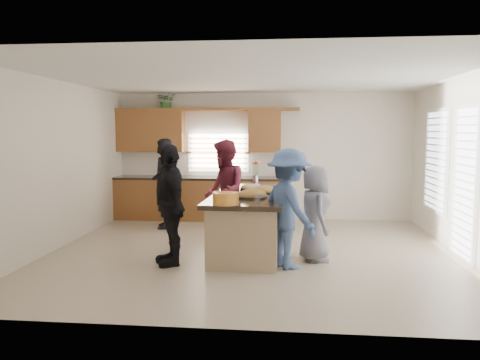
# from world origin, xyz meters

# --- Properties ---
(floor) EXTENTS (6.50, 6.50, 0.00)m
(floor) POSITION_xyz_m (0.00, 0.00, 0.00)
(floor) COLOR tan
(floor) RESTS_ON ground
(room_shell) EXTENTS (6.52, 6.02, 2.81)m
(room_shell) POSITION_xyz_m (0.00, 0.00, 1.90)
(room_shell) COLOR silver
(room_shell) RESTS_ON ground
(back_cabinetry) EXTENTS (4.08, 0.66, 2.46)m
(back_cabinetry) POSITION_xyz_m (-1.47, 2.73, 0.91)
(back_cabinetry) COLOR brown
(back_cabinetry) RESTS_ON ground
(right_wall_glazing) EXTENTS (0.06, 4.00, 2.25)m
(right_wall_glazing) POSITION_xyz_m (3.22, -0.13, 1.34)
(right_wall_glazing) COLOR white
(right_wall_glazing) RESTS_ON ground
(island) EXTENTS (1.22, 2.73, 0.95)m
(island) POSITION_xyz_m (-0.06, 0.11, 0.45)
(island) COLOR tan
(island) RESTS_ON ground
(platter_front) EXTENTS (0.50, 0.50, 0.20)m
(platter_front) POSITION_xyz_m (0.02, -0.37, 0.98)
(platter_front) COLOR black
(platter_front) RESTS_ON island
(platter_mid) EXTENTS (0.44, 0.44, 0.18)m
(platter_mid) POSITION_xyz_m (0.18, 0.20, 0.98)
(platter_mid) COLOR black
(platter_mid) RESTS_ON island
(platter_back) EXTENTS (0.32, 0.32, 0.13)m
(platter_back) POSITION_xyz_m (-0.11, 0.59, 0.98)
(platter_back) COLOR black
(platter_back) RESTS_ON island
(salad_bowl) EXTENTS (0.36, 0.36, 0.17)m
(salad_bowl) POSITION_xyz_m (-0.30, -1.10, 1.04)
(salad_bowl) COLOR orange
(salad_bowl) RESTS_ON island
(clear_cup) EXTENTS (0.09, 0.09, 0.11)m
(clear_cup) POSITION_xyz_m (0.14, -0.85, 1.01)
(clear_cup) COLOR white
(clear_cup) RESTS_ON island
(plate_stack) EXTENTS (0.23, 0.23, 0.06)m
(plate_stack) POSITION_xyz_m (-0.05, 0.88, 0.98)
(plate_stack) COLOR #C69BE1
(plate_stack) RESTS_ON island
(flower_vase) EXTENTS (0.14, 0.14, 0.44)m
(flower_vase) POSITION_xyz_m (-0.05, 1.36, 1.20)
(flower_vase) COLOR silver
(flower_vase) RESTS_ON island
(potted_plant) EXTENTS (0.46, 0.42, 0.46)m
(potted_plant) POSITION_xyz_m (-2.12, 2.82, 2.63)
(potted_plant) COLOR #316B2A
(potted_plant) RESTS_ON back_cabinetry
(woman_left_back) EXTENTS (0.59, 0.75, 1.81)m
(woman_left_back) POSITION_xyz_m (-1.94, 1.73, 0.90)
(woman_left_back) COLOR black
(woman_left_back) RESTS_ON ground
(woman_left_mid) EXTENTS (0.86, 1.00, 1.81)m
(woman_left_mid) POSITION_xyz_m (-0.54, 0.59, 0.91)
(woman_left_mid) COLOR maroon
(woman_left_mid) RESTS_ON ground
(woman_left_front) EXTENTS (0.83, 1.12, 1.77)m
(woman_left_front) POSITION_xyz_m (-1.16, -0.80, 0.89)
(woman_left_front) COLOR black
(woman_left_front) RESTS_ON ground
(woman_right_back) EXTENTS (1.13, 1.28, 1.71)m
(woman_right_back) POSITION_xyz_m (0.57, -0.81, 0.86)
(woman_right_back) COLOR #3E5889
(woman_right_back) RESTS_ON ground
(woman_right_front) EXTENTS (0.60, 0.79, 1.46)m
(woman_right_front) POSITION_xyz_m (0.97, -0.39, 0.73)
(woman_right_front) COLOR slate
(woman_right_front) RESTS_ON ground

